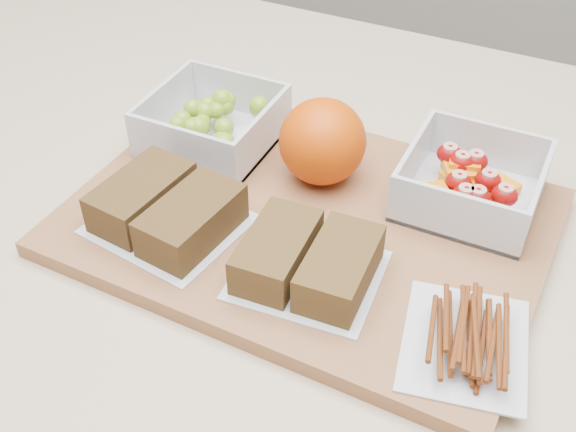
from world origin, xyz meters
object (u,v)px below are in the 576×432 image
Objects in this scene: grape_container at (215,123)px; orange at (322,142)px; sandwich_bag_left at (167,209)px; pretzel_bag at (467,335)px; fruit_container at (471,185)px; cutting_board at (307,222)px; sandwich_bag_center at (308,261)px.

grape_container is 1.47× the size of orange.
sandwich_bag_left is 1.10× the size of pretzel_bag.
pretzel_bag is (0.18, -0.14, -0.03)m from orange.
fruit_container is 0.14m from orange.
cutting_board is 3.37× the size of sandwich_bag_center.
fruit_container is 1.45× the size of orange.
cutting_board is 0.13m from sandwich_bag_left.
fruit_container is 0.17m from pretzel_bag.
cutting_board is at bearing -78.21° from orange.
sandwich_bag_left is at bearing -146.59° from cutting_board.
cutting_board is at bearing -146.51° from fruit_container.
grape_container reaches higher than sandwich_bag_left.
sandwich_bag_center is at bearing -70.99° from orange.
sandwich_bag_center is 0.98× the size of pretzel_bag.
orange reaches higher than pretzel_bag.
grape_container is at bearing 140.65° from sandwich_bag_center.
fruit_container reaches higher than sandwich_bag_left.
cutting_board is 3.02× the size of sandwich_bag_left.
cutting_board is at bearing 114.63° from sandwich_bag_center.
grape_container is 0.87× the size of sandwich_bag_left.
sandwich_bag_left is (-0.11, -0.07, 0.03)m from cutting_board.
pretzel_bag is (0.27, -0.02, -0.01)m from sandwich_bag_left.
cutting_board is 3.51× the size of fruit_container.
fruit_container is at bearing 58.53° from sandwich_bag_center.
fruit_container is (0.26, 0.02, -0.00)m from grape_container.
orange is at bearing -169.94° from fruit_container.
cutting_board is 5.11× the size of orange.
orange is at bearing 109.01° from sandwich_bag_center.
fruit_container is 0.28m from sandwich_bag_left.
sandwich_bag_left is 1.11× the size of sandwich_bag_center.
fruit_container is 0.96× the size of sandwich_bag_center.
orange is at bearing 52.99° from sandwich_bag_left.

